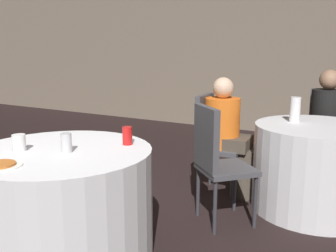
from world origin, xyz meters
The scene contains 12 objects.
wall_back centered at (0.00, 4.65, 1.40)m, with size 16.00×0.06×2.80m.
table_near centered at (0.03, 0.13, 0.37)m, with size 1.16×1.16×0.75m.
table_far centered at (1.35, 1.77, 0.37)m, with size 1.05×1.05×0.75m.
chair_far_north centered at (1.31, 2.71, 0.57)m, with size 0.42×0.42×0.95m.
chair_far_southwest centered at (0.71, 1.08, 0.57)m, with size 0.57×0.57×0.95m.
chair_far_west centered at (0.41, 1.72, 0.57)m, with size 0.43×0.42×0.95m.
person_black_shirt centered at (1.32, 2.54, 0.59)m, with size 0.33×0.50×1.17m.
person_orange_shirt centered at (0.58, 1.73, 0.57)m, with size 0.50×0.34×1.12m.
soda_can_silver centered at (0.11, 0.11, 0.81)m, with size 0.07×0.07×0.12m.
soda_can_red centered at (0.32, 0.46, 0.81)m, with size 0.07×0.07×0.12m.
cup_near centered at (-0.18, -0.01, 0.80)m, with size 0.08×0.08×0.11m.
bottle_far centered at (1.14, 1.83, 0.86)m, with size 0.09×0.09×0.22m.
Camera 1 is at (1.75, -1.54, 1.38)m, focal length 40.00 mm.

